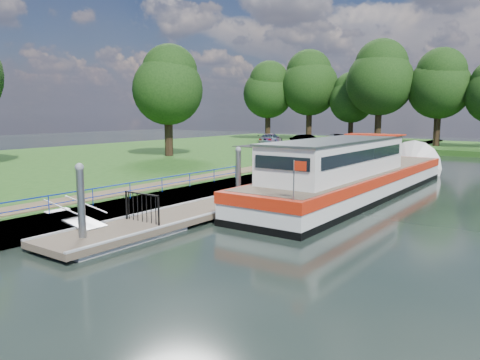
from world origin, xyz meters
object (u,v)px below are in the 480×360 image
Objects in this scene: car_d at (334,139)px; barge at (359,176)px; pontoon at (285,190)px; car_a at (339,142)px; car_c at (270,139)px; car_b at (307,141)px.

barge is at bearing -41.03° from car_d.
car_d is at bearing 117.36° from barge.
barge is at bearing 29.87° from pontoon.
car_a is at bearing 107.12° from pontoon.
car_c is 1.00× the size of car_d.
car_c is (-15.44, 23.01, 1.31)m from pontoon.
pontoon is 1.42× the size of barge.
car_c is at bearing 132.27° from barge.
car_a is (-11.08, 22.23, 0.33)m from barge.
car_a is 8.06m from car_c.
barge reaches higher than car_a.
car_b is at bearing 114.91° from pontoon.
barge reaches higher than car_d.
pontoon is at bearing -144.90° from car_b.
car_a is 0.86× the size of car_b.
car_c is (-19.04, 20.94, 0.41)m from barge.
car_c reaches higher than car_d.
barge reaches higher than car_b.
barge is 24.84m from car_a.
barge is 25.46m from car_b.
barge reaches higher than car_c.
barge is at bearing -135.56° from car_b.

